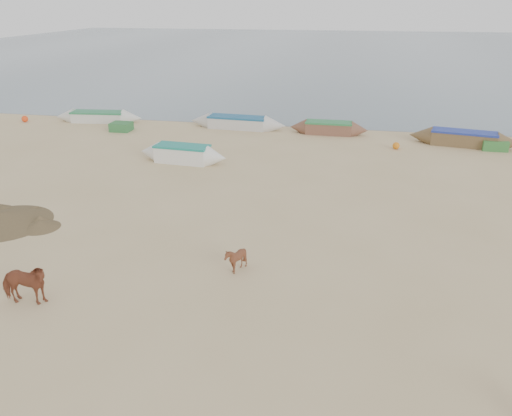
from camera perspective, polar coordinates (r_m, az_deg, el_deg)
The scene contains 8 objects.
ground at distance 16.99m, azimuth -2.61°, elevation -8.28°, with size 140.00×140.00×0.00m, color tan.
sea at distance 96.57m, azimuth 9.31°, elevation 17.39°, with size 160.00×160.00×0.00m, color slate.
cow_adult at distance 16.99m, azimuth -24.99°, elevation -7.94°, with size 0.75×1.65×1.39m, color brown.
calf_front at distance 17.27m, azimuth -2.33°, elevation -5.85°, with size 0.79×0.89×0.98m, color #592E1C.
near_canoe at distance 29.20m, azimuth -8.40°, elevation 6.16°, with size 5.29×1.24×1.01m, color silver, non-canonical shape.
debris_pile at distance 23.56m, azimuth -26.87°, elevation -1.00°, with size 3.92×3.92×0.47m, color brown.
waterline_canoes at distance 36.02m, azimuth -0.30°, elevation 9.48°, with size 50.89×4.29×0.97m.
beach_clutter at distance 34.84m, azimuth 12.07°, elevation 8.28°, with size 45.54×5.18×0.64m.
Camera 1 is at (3.53, -14.11, 8.79)m, focal length 35.00 mm.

